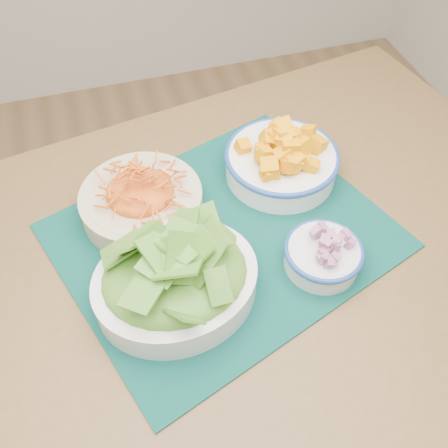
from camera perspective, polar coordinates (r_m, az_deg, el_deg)
The scene contains 6 objects.
table at distance 0.90m, azimuth -0.13°, elevation -8.55°, with size 1.46×1.10×0.75m.
placemat at distance 0.87m, azimuth -0.00°, elevation -1.34°, with size 0.54×0.44×0.00m, color #032A26.
carrot_bowl at distance 0.89m, azimuth -9.50°, elevation 3.12°, with size 0.24×0.24×0.09m.
squash_bowl at distance 0.95m, azimuth 6.65°, elevation 7.79°, with size 0.26×0.26×0.10m.
lettuce_bowl at distance 0.76m, azimuth -5.62°, elevation -5.91°, with size 0.29×0.25×0.11m.
onion_bowl at distance 0.82m, azimuth 11.31°, elevation -3.18°, with size 0.15×0.15×0.07m.
Camera 1 is at (0.18, -0.14, 1.44)m, focal length 40.00 mm.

